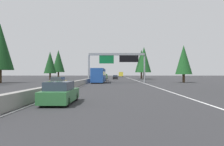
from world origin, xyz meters
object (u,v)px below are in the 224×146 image
object	(u,v)px
oncoming_near	(58,82)
conifer_left_far	(58,61)
box_truck_near_right	(121,74)
conifer_right_far	(141,61)
conifer_left_near	(0,47)
conifer_right_near	(184,60)
minivan_mid_center	(103,77)
conifer_right_mid	(144,60)
conifer_left_mid	(50,63)
sedan_near_center	(60,93)
sedan_far_right	(115,77)
pickup_far_left	(105,76)
bus_mid_left	(99,75)
sign_gantry_overhead	(117,59)

from	to	relation	value
oncoming_near	conifer_left_far	xyz separation A→B (m)	(59.53, 15.44, 6.63)
box_truck_near_right	oncoming_near	xyz separation A→B (m)	(-97.20, 11.86, -0.93)
oncoming_near	conifer_right_far	size ratio (longest dim) A/B	0.39
oncoming_near	conifer_left_near	xyz separation A→B (m)	(13.50, 15.89, 7.02)
conifer_right_near	conifer_right_far	bearing A→B (deg)	7.56
oncoming_near	minivan_mid_center	bearing A→B (deg)	170.80
conifer_right_mid	conifer_left_mid	xyz separation A→B (m)	(-0.34, 31.79, -0.96)
sedan_near_center	oncoming_near	world-z (taller)	same
sedan_far_right	conifer_right_near	distance (m)	32.78
pickup_far_left	conifer_right_near	xyz separation A→B (m)	(-32.62, -19.21, 4.16)
bus_mid_left	conifer_left_near	xyz separation A→B (m)	(-2.49, 20.74, 5.98)
bus_mid_left	minivan_mid_center	distance (m)	14.42
bus_mid_left	conifer_right_near	size ratio (longest dim) A/B	1.37
pickup_far_left	conifer_right_near	bearing A→B (deg)	-149.50
oncoming_near	conifer_right_mid	size ratio (longest dim) A/B	0.40
sign_gantry_overhead	conifer_left_near	bearing A→B (deg)	95.31
oncoming_near	conifer_right_mid	xyz separation A→B (m)	(41.76, -18.24, 6.03)
pickup_far_left	bus_mid_left	bearing A→B (deg)	-179.52
oncoming_near	bus_mid_left	bearing A→B (deg)	163.11
conifer_left_near	conifer_left_mid	bearing A→B (deg)	-4.79
conifer_right_near	sign_gantry_overhead	bearing A→B (deg)	92.73
conifer_right_far	minivan_mid_center	bearing A→B (deg)	149.48
pickup_far_left	conifer_left_near	distance (m)	41.65
sedan_near_center	minivan_mid_center	size ratio (longest dim) A/B	0.88
box_truck_near_right	conifer_right_mid	world-z (taller)	conifer_right_mid
bus_mid_left	conifer_right_far	size ratio (longest dim) A/B	1.01
pickup_far_left	conifer_right_near	size ratio (longest dim) A/B	0.67
bus_mid_left	conifer_right_far	xyz separation A→B (m)	(37.98, -13.97, 5.20)
sedan_near_center	bus_mid_left	world-z (taller)	bus_mid_left
sign_gantry_overhead	conifer_right_far	distance (m)	39.43
sedan_near_center	oncoming_near	bearing A→B (deg)	14.97
oncoming_near	conifer_left_near	size ratio (longest dim) A/B	0.35
box_truck_near_right	conifer_left_mid	bearing A→B (deg)	155.51
sedan_near_center	sedan_far_right	bearing A→B (deg)	-3.37
oncoming_near	conifer_left_far	size ratio (longest dim) A/B	0.37
box_truck_near_right	conifer_left_far	xyz separation A→B (m)	(-37.66, 27.30, 5.70)
box_truck_near_right	oncoming_near	distance (m)	97.92
pickup_far_left	conifer_left_mid	bearing A→B (deg)	113.07
pickup_far_left	oncoming_near	world-z (taller)	pickup_far_left
pickup_far_left	conifer_left_far	size ratio (longest dim) A/B	0.47
sedan_near_center	sedan_far_right	distance (m)	63.37
sedan_near_center	conifer_left_far	world-z (taller)	conifer_left_far
bus_mid_left	sedan_far_right	bearing A→B (deg)	-7.20
conifer_left_mid	minivan_mid_center	bearing A→B (deg)	-120.83
oncoming_near	conifer_left_far	bearing A→B (deg)	-165.46
sedan_near_center	sign_gantry_overhead	bearing A→B (deg)	-7.03
bus_mid_left	conifer_right_far	world-z (taller)	conifer_right_far
conifer_right_mid	conifer_right_far	world-z (taller)	conifer_right_far
bus_mid_left	box_truck_near_right	bearing A→B (deg)	-4.93
sign_gantry_overhead	bus_mid_left	world-z (taller)	sign_gantry_overhead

